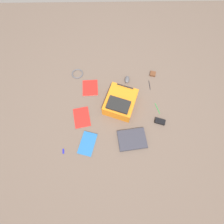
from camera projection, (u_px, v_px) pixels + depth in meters
name	position (u px, v px, depth m)	size (l,w,h in m)	color
ground_plane	(114.00, 112.00, 2.19)	(3.97, 3.97, 0.00)	brown
backpack	(120.00, 102.00, 2.14)	(0.44, 0.47, 0.20)	orange
laptop	(132.00, 139.00, 2.04)	(0.35, 0.28, 0.03)	#24242C
book_comic	(88.00, 144.00, 2.03)	(0.23, 0.30, 0.02)	silver
book_red	(82.00, 117.00, 2.15)	(0.23, 0.29, 0.01)	silver
book_blue	(90.00, 88.00, 2.32)	(0.20, 0.24, 0.01)	silver
computer_mouse	(127.00, 79.00, 2.35)	(0.06, 0.11, 0.04)	#4C4C51
cable_coil	(77.00, 74.00, 2.40)	(0.15, 0.15, 0.02)	#4C4C51
power_brick	(160.00, 121.00, 2.12)	(0.06, 0.12, 0.04)	black
pen_black	(150.00, 85.00, 2.34)	(0.01, 0.01, 0.13)	black
pen_blue	(157.00, 108.00, 2.21)	(0.01, 0.01, 0.15)	#198C33
earbud_pouch	(153.00, 74.00, 2.39)	(0.07, 0.07, 0.03)	#59331E
usb_stick	(63.00, 151.00, 2.00)	(0.02, 0.06, 0.01)	#191999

